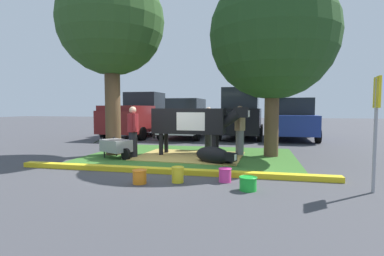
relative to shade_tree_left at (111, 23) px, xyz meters
The scene contains 21 objects.
ground_plane 4.86m from the shade_tree_left, 32.95° to the right, with size 80.00×80.00×0.00m, color #424247.
grass_island 4.95m from the shade_tree_left, ahead, with size 6.53×4.73×0.02m, color #386B28.
curb_yellow 5.40m from the shade_tree_left, 41.77° to the right, with size 7.73×0.24×0.12m, color yellow.
hay_bedding 4.95m from the shade_tree_left, ahead, with size 3.20×2.40×0.04m, color tan.
shade_tree_left is the anchor object (origin of this frame).
shade_tree_right 5.14m from the shade_tree_left, ahead, with size 3.95×3.95×5.77m.
cow_holstein 4.08m from the shade_tree_left, ahead, with size 3.14×0.80×1.57m.
calf_lying 5.36m from the shade_tree_left, 13.78° to the right, with size 1.30×0.95×0.48m.
person_handler 3.54m from the shade_tree_left, 25.47° to the right, with size 0.35×0.44×1.59m.
person_visitor_near 5.35m from the shade_tree_left, 10.08° to the left, with size 0.34×0.53×1.61m.
person_visitor_far 4.81m from the shade_tree_left, 32.02° to the left, with size 0.49×0.34×1.58m.
wheelbarrow 3.95m from the shade_tree_left, 56.13° to the right, with size 1.54×1.13×0.63m.
parking_sign 7.84m from the shade_tree_left, 23.93° to the right, with size 0.10×0.44×2.11m.
bucket_orange 5.73m from the shade_tree_left, 55.32° to the right, with size 0.30×0.30×0.29m.
bucket_yellow 5.91m from the shade_tree_left, 45.14° to the right, with size 0.27×0.27×0.33m.
bucket_pink 6.35m from the shade_tree_left, 34.97° to the right, with size 0.28×0.28×0.29m.
bucket_green 6.92m from the shade_tree_left, 36.67° to the right, with size 0.34×0.34×0.26m.
pickup_truck_maroon 7.19m from the shade_tree_left, 105.26° to the left, with size 2.35×5.46×2.42m.
hatchback_white 6.94m from the shade_tree_left, 80.29° to the left, with size 2.13×4.45×2.02m.
suv_black 8.15m from the shade_tree_left, 59.60° to the left, with size 2.23×4.66×2.52m.
sedan_blue 9.64m from the shade_tree_left, 45.11° to the left, with size 2.13×4.45×2.02m.
Camera 1 is at (2.64, -7.60, 1.55)m, focal length 27.61 mm.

